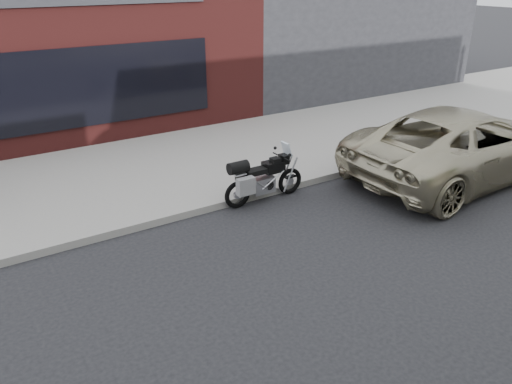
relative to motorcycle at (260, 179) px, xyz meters
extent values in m
plane|color=black|center=(-1.60, -3.88, -0.52)|extent=(120.00, 120.00, 0.00)
cube|color=gray|center=(-1.60, 3.12, -0.44)|extent=(44.00, 6.00, 0.15)
cube|color=black|center=(-3.60, 5.09, 1.18)|extent=(10.00, 0.08, 2.00)
cube|color=#29292F|center=(8.40, 10.12, 2.48)|extent=(10.00, 10.00, 6.00)
torus|color=black|center=(-0.53, 0.02, -0.23)|extent=(0.58, 0.10, 0.58)
torus|color=black|center=(0.78, 0.02, -0.23)|extent=(0.58, 0.10, 0.58)
cube|color=#B7B7BC|center=(0.08, 0.02, -0.15)|extent=(0.48, 0.26, 0.33)
cube|color=black|center=(0.34, 0.02, 0.20)|extent=(0.44, 0.28, 0.23)
cube|color=black|center=(-0.09, 0.02, 0.18)|extent=(0.48, 0.25, 0.10)
cube|color=black|center=(-0.40, 0.02, 0.11)|extent=(0.26, 0.19, 0.12)
cube|color=black|center=(0.60, 0.02, 0.31)|extent=(0.16, 0.21, 0.19)
cube|color=silver|center=(0.67, 0.02, 0.53)|extent=(0.13, 0.26, 0.29)
cylinder|color=black|center=(0.54, 0.02, 0.37)|extent=(0.03, 0.61, 0.03)
cube|color=#B7B7BC|center=(-0.50, 0.02, 0.23)|extent=(0.25, 0.26, 0.03)
cube|color=slate|center=(-0.47, -0.21, 0.02)|extent=(0.37, 0.16, 0.35)
cylinder|color=black|center=(-0.50, 0.02, 0.36)|extent=(0.42, 0.25, 0.24)
cylinder|color=#B7B7BC|center=(-0.27, 0.16, -0.21)|extent=(0.48, 0.07, 0.17)
imported|color=tan|center=(4.66, -1.28, 0.29)|extent=(5.90, 2.84, 1.62)
camera|label=1|loc=(-5.10, -7.94, 3.93)|focal=35.00mm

